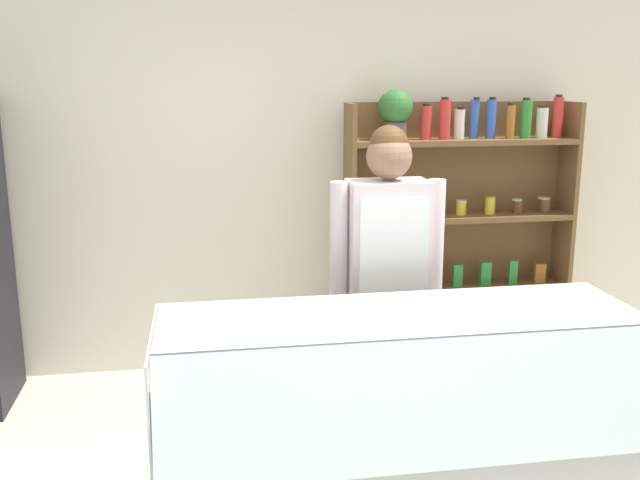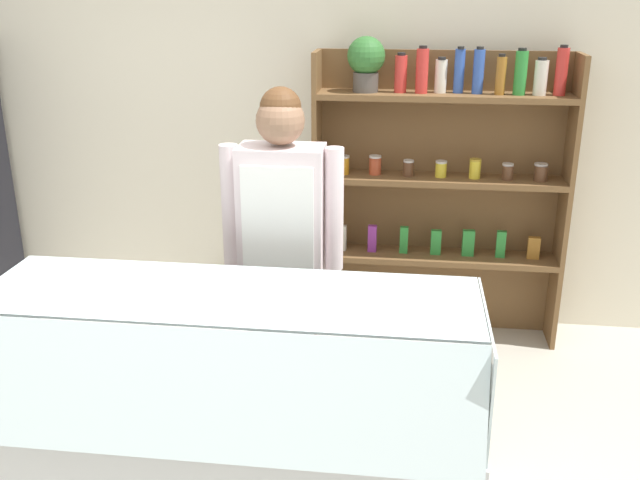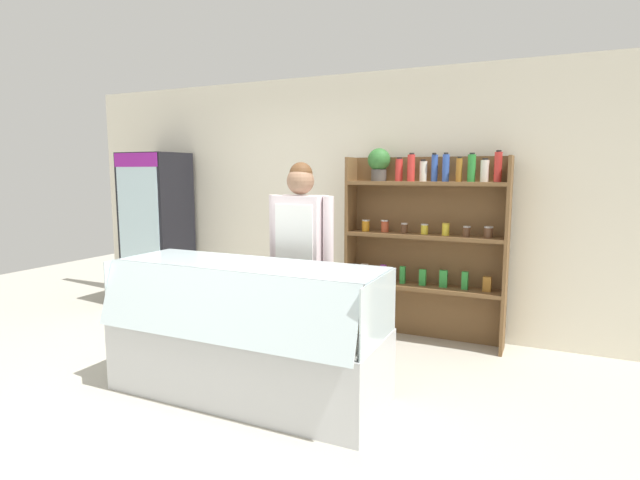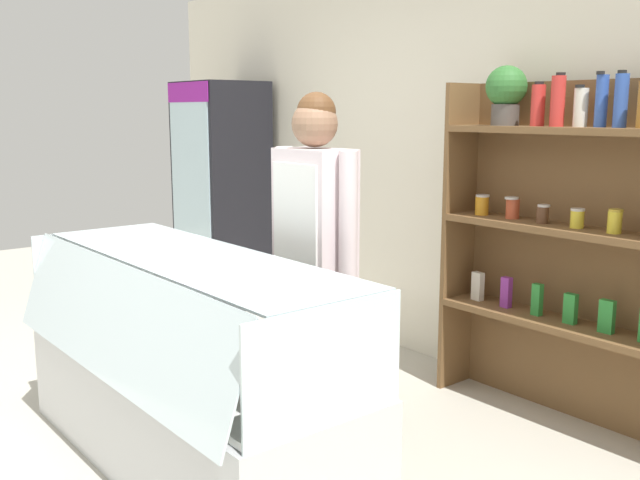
# 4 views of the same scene
# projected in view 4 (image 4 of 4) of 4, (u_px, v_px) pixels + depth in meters

# --- Properties ---
(ground_plane) EXTENTS (12.00, 12.00, 0.00)m
(ground_plane) POSITION_uv_depth(u_px,v_px,m) (157.00, 459.00, 3.45)
(ground_plane) COLOR #B7B2A3
(back_wall) EXTENTS (6.80, 0.10, 2.70)m
(back_wall) POSITION_uv_depth(u_px,v_px,m) (461.00, 161.00, 4.56)
(back_wall) COLOR silver
(back_wall) RESTS_ON ground
(drinks_fridge) EXTENTS (0.69, 0.60, 1.90)m
(drinks_fridge) POSITION_uv_depth(u_px,v_px,m) (221.00, 195.00, 6.09)
(drinks_fridge) COLOR black
(drinks_fridge) RESTS_ON ground
(shelving_unit) EXTENTS (1.56, 0.29, 1.91)m
(shelving_unit) POSITION_uv_depth(u_px,v_px,m) (576.00, 226.00, 3.70)
(shelving_unit) COLOR brown
(shelving_unit) RESTS_ON ground
(deli_display_case) EXTENTS (2.08, 0.82, 1.01)m
(deli_display_case) POSITION_uv_depth(u_px,v_px,m) (187.00, 400.00, 3.38)
(deli_display_case) COLOR silver
(deli_display_case) RESTS_ON ground
(shop_clerk) EXTENTS (0.60, 0.25, 1.76)m
(shop_clerk) POSITION_uv_depth(u_px,v_px,m) (314.00, 235.00, 3.58)
(shop_clerk) COLOR #383D51
(shop_clerk) RESTS_ON ground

